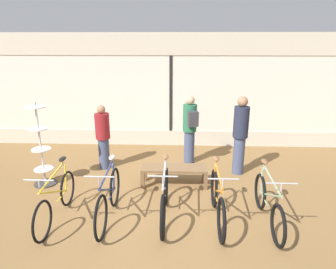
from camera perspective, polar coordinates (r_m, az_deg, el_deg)
ground_plane at (r=5.76m, az=-0.64°, el=-13.79°), size 24.00×24.00×0.00m
shop_back_wall at (r=8.57m, az=0.54°, el=8.42°), size 12.00×0.08×3.20m
bicycle_far_left at (r=5.59m, az=-20.49°, el=-11.59°), size 0.46×1.73×1.01m
bicycle_left at (r=5.34m, az=-11.24°, el=-11.86°), size 0.46×1.74×1.05m
bicycle_center at (r=5.28m, az=-0.66°, el=-12.02°), size 0.46×1.76×1.04m
bicycle_right at (r=5.28m, az=9.39°, el=-12.31°), size 0.46×1.76×1.04m
bicycle_far_right at (r=5.42m, az=18.54°, el=-12.46°), size 0.46×1.73×1.01m
accessory_rack at (r=6.87m, az=-22.95°, el=-3.08°), size 0.48×0.48×1.81m
display_bench at (r=6.43m, az=1.19°, el=-6.82°), size 1.40×0.44×0.42m
customer_near_rack at (r=7.28m, az=-12.28°, el=-0.31°), size 0.46×0.46×1.56m
customer_by_window at (r=7.41m, az=4.19°, el=1.31°), size 0.42×0.54×1.72m
customer_mid_floor at (r=6.97m, az=13.60°, el=0.13°), size 0.39×0.39×1.83m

